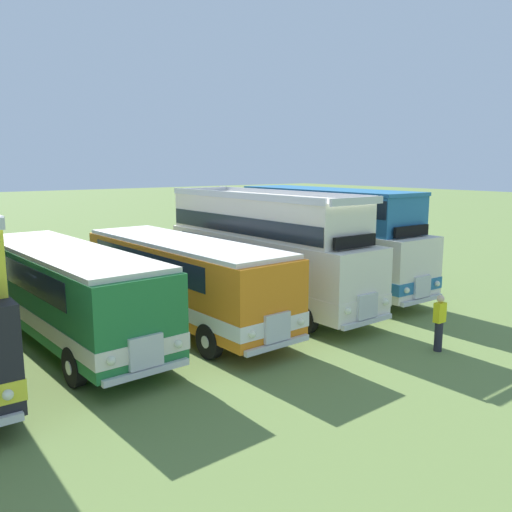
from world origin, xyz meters
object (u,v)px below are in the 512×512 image
bus_fifth_in_row (181,275)px  marshal_person (439,323)px  bus_fourth_in_row (65,287)px  bus_seventh_in_row (327,235)px  bus_sixth_in_row (264,247)px

bus_fifth_in_row → marshal_person: 8.55m
bus_fourth_in_row → marshal_person: size_ratio=6.06×
bus_seventh_in_row → bus_fourth_in_row: bearing=-179.7°
bus_fourth_in_row → bus_fifth_in_row: same height
bus_seventh_in_row → bus_fifth_in_row: bearing=-175.3°
bus_sixth_in_row → bus_fourth_in_row: bearing=177.5°
bus_fourth_in_row → bus_sixth_in_row: bearing=-2.5°
bus_sixth_in_row → marshal_person: bus_sixth_in_row is taller
bus_seventh_in_row → marshal_person: bus_seventh_in_row is taller
bus_fifth_in_row → bus_seventh_in_row: bearing=4.7°
bus_fourth_in_row → bus_sixth_in_row: bus_sixth_in_row is taller
bus_fourth_in_row → bus_seventh_in_row: 11.44m
bus_sixth_in_row → bus_fifth_in_row: bearing=-176.4°
bus_seventh_in_row → marshal_person: size_ratio=5.72×
bus_fourth_in_row → bus_fifth_in_row: size_ratio=1.04×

